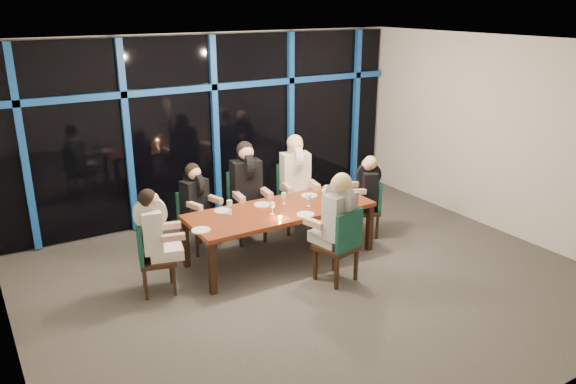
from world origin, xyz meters
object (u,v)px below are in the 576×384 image
Objects in this scene: chair_far_right at (294,193)px; wine_bottle at (345,188)px; chair_end_left at (150,254)px; diner_far_left at (196,195)px; diner_end_left at (154,226)px; water_pitcher at (327,195)px; chair_far_left at (194,217)px; diner_far_mid at (247,178)px; diner_end_right at (366,184)px; chair_far_mid at (245,202)px; chair_near_mid at (342,242)px; dining_table at (280,213)px; diner_far_right at (296,170)px; diner_near_mid at (337,211)px; chair_end_right at (370,206)px.

wine_bottle reaches higher than chair_far_right.
diner_far_left is at bearing -35.29° from chair_end_left.
diner_end_left is 2.52m from water_pitcher.
water_pitcher is (1.63, -1.02, 0.34)m from chair_far_left.
diner_far_mid reaches higher than chair_end_left.
chair_far_mid is at bearing -94.64° from diner_end_right.
dining_table is at bearing -85.88° from chair_near_mid.
diner_far_right reaches higher than diner_near_mid.
diner_far_left reaches higher than chair_end_left.
diner_end_left reaches higher than water_pitcher.
water_pitcher is (1.61, -0.94, -0.01)m from diner_far_left.
chair_near_mid is at bearing -116.35° from water_pitcher.
diner_far_left is (-0.89, 0.86, 0.18)m from dining_table.
chair_end_right is at bearing -36.06° from diner_far_left.
chair_far_right reaches higher than chair_far_mid.
chair_far_right reaches higher than chair_end_left.
dining_table is at bearing -85.52° from diner_near_mid.
chair_far_right is at bearing 48.59° from dining_table.
chair_far_mid is 1.20× the size of chair_end_right.
dining_table is 1.11m from wine_bottle.
chair_far_mid reaches higher than chair_near_mid.
diner_far_mid is at bearing -170.18° from diner_far_right.
chair_end_right is at bearing -20.03° from diner_far_mid.
chair_far_mid is at bearing 141.73° from wine_bottle.
diner_end_left is at bearing -65.70° from chair_end_right.
diner_end_right is at bearing -151.66° from chair_near_mid.
chair_near_mid is (2.17, -1.01, 0.04)m from chair_end_left.
diner_far_left reaches higher than chair_far_mid.
diner_end_right is 1.58m from diner_near_mid.
wine_bottle reaches higher than chair_near_mid.
diner_far_left reaches higher than wine_bottle.
diner_end_right is at bearing 0.86° from dining_table.
diner_far_right reaches higher than chair_end_left.
chair_far_mid is 1.23× the size of diner_end_right.
wine_bottle is at bearing 6.90° from water_pitcher.
water_pitcher is at bearing -48.81° from chair_far_left.
dining_table is 1.16m from chair_far_right.
chair_far_right reaches higher than dining_table.
diner_far_right is 3.36× the size of wine_bottle.
diner_near_mid is at bearing -73.43° from dining_table.
diner_far_left is (0.02, -0.07, 0.36)m from chair_far_left.
chair_near_mid is 2.24m from diner_far_left.
chair_end_right is at bearing 3.26° from water_pitcher.
diner_far_right reaches higher than chair_end_right.
chair_far_left is 1.67m from chair_far_right.
chair_far_left is 0.88× the size of diner_far_mid.
wine_bottle is at bearing -140.76° from chair_near_mid.
chair_far_right is at bearing -16.61° from diner_far_left.
diner_far_right is 1.10m from diner_end_right.
diner_far_mid is at bearing -20.14° from diner_far_left.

